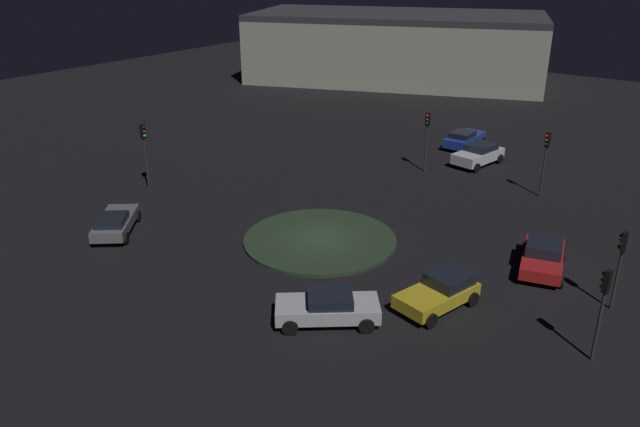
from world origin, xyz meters
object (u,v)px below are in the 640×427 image
object	(u,v)px
car_blue	(464,139)
car_silver	(328,307)
car_grey	(115,223)
store_building	(396,47)
car_red	(543,256)
car_white	(478,154)
traffic_light_northeast	(546,152)
traffic_light_east_near	(603,297)
traffic_light_west	(144,144)
traffic_light_east	(621,255)
traffic_light_north	(427,130)
car_yellow	(440,291)

from	to	relation	value
car_blue	car_silver	world-z (taller)	car_silver
car_grey	store_building	world-z (taller)	store_building
car_red	car_white	world-z (taller)	car_white
car_silver	car_white	size ratio (longest dim) A/B	1.02
car_grey	traffic_light_northeast	world-z (taller)	traffic_light_northeast
traffic_light_east_near	traffic_light_west	bearing A→B (deg)	4.77
traffic_light_east	traffic_light_west	size ratio (longest dim) A/B	0.85
car_white	traffic_light_north	distance (m)	4.97
traffic_light_north	car_blue	bearing A→B (deg)	178.06
car_red	traffic_light_north	world-z (taller)	traffic_light_north
car_blue	traffic_light_east	bearing A→B (deg)	-139.75
traffic_light_west	car_blue	bearing A→B (deg)	57.83
car_red	car_grey	world-z (taller)	car_red
car_silver	traffic_light_east_near	world-z (taller)	traffic_light_east_near
car_blue	store_building	distance (m)	28.54
car_yellow	traffic_light_northeast	size ratio (longest dim) A/B	0.99
car_red	traffic_light_west	bearing A→B (deg)	-95.30
car_yellow	car_white	distance (m)	20.88
car_white	car_blue	bearing A→B (deg)	-131.87
car_white	car_red	bearing A→B (deg)	44.64
store_building	car_silver	bearing A→B (deg)	95.77
car_white	store_building	distance (m)	32.90
car_silver	car_white	bearing A→B (deg)	-120.46
traffic_light_north	traffic_light_east	bearing A→B (deg)	48.99
traffic_light_east_near	car_white	bearing A→B (deg)	-47.33
car_yellow	traffic_light_north	distance (m)	18.66
store_building	car_blue	bearing A→B (deg)	109.98
car_red	car_grey	xyz separation A→B (m)	(-20.72, -9.76, -0.04)
car_yellow	car_grey	bearing A→B (deg)	-63.88
traffic_light_east	store_building	distance (m)	52.89
car_yellow	traffic_light_northeast	world-z (taller)	traffic_light_northeast
car_blue	car_white	distance (m)	4.40
car_blue	store_building	bearing A→B (deg)	42.06
traffic_light_east	traffic_light_north	size ratio (longest dim) A/B	0.88
traffic_light_north	store_building	xyz separation A→B (m)	(-18.69, 28.63, 0.87)
car_grey	traffic_light_east	xyz separation A→B (m)	(24.39, 7.88, 1.99)
traffic_light_east_near	car_grey	bearing A→B (deg)	17.40
car_silver	traffic_light_northeast	world-z (taller)	traffic_light_northeast
car_yellow	car_white	size ratio (longest dim) A/B	0.94
car_red	car_blue	bearing A→B (deg)	-159.92
car_white	traffic_light_east_near	size ratio (longest dim) A/B	1.14
car_red	traffic_light_north	bearing A→B (deg)	-145.07
car_yellow	car_silver	xyz separation A→B (m)	(-3.29, -3.96, -0.04)
car_blue	store_building	size ratio (longest dim) A/B	0.12
traffic_light_west	store_building	bearing A→B (deg)	96.87
traffic_light_west	car_grey	bearing A→B (deg)	-55.29
car_red	traffic_light_northeast	distance (m)	10.74
car_yellow	traffic_light_east	bearing A→B (deg)	139.34
car_red	traffic_light_east	bearing A→B (deg)	48.47
traffic_light_north	traffic_light_east_near	bearing A→B (deg)	40.58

